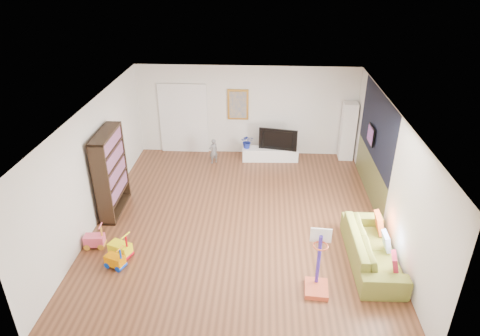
# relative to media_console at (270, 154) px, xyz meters

# --- Properties ---
(floor) EXTENTS (6.50, 7.50, 0.00)m
(floor) POSITION_rel_media_console_xyz_m (-0.74, -3.24, -0.19)
(floor) COLOR brown
(floor) RESTS_ON ground
(ceiling) EXTENTS (6.50, 7.50, 0.00)m
(ceiling) POSITION_rel_media_console_xyz_m (-0.74, -3.24, 2.51)
(ceiling) COLOR white
(ceiling) RESTS_ON ground
(wall_back) EXTENTS (6.50, 0.00, 2.70)m
(wall_back) POSITION_rel_media_console_xyz_m (-0.74, 0.51, 1.16)
(wall_back) COLOR silver
(wall_back) RESTS_ON ground
(wall_front) EXTENTS (6.50, 0.00, 2.70)m
(wall_front) POSITION_rel_media_console_xyz_m (-0.74, -6.99, 1.16)
(wall_front) COLOR silver
(wall_front) RESTS_ON ground
(wall_left) EXTENTS (0.00, 7.50, 2.70)m
(wall_left) POSITION_rel_media_console_xyz_m (-3.99, -3.24, 1.16)
(wall_left) COLOR white
(wall_left) RESTS_ON ground
(wall_right) EXTENTS (0.00, 7.50, 2.70)m
(wall_right) POSITION_rel_media_console_xyz_m (2.51, -3.24, 1.16)
(wall_right) COLOR silver
(wall_right) RESTS_ON ground
(navy_accent) EXTENTS (0.01, 3.20, 1.70)m
(navy_accent) POSITION_rel_media_console_xyz_m (2.50, -1.84, 1.66)
(navy_accent) COLOR black
(navy_accent) RESTS_ON wall_right
(olive_wainscot) EXTENTS (0.01, 3.20, 1.00)m
(olive_wainscot) POSITION_rel_media_console_xyz_m (2.50, -1.84, 0.31)
(olive_wainscot) COLOR brown
(olive_wainscot) RESTS_ON wall_right
(doorway) EXTENTS (1.45, 0.06, 2.10)m
(doorway) POSITION_rel_media_console_xyz_m (-2.64, 0.47, 0.86)
(doorway) COLOR white
(doorway) RESTS_ON ground
(painting_back) EXTENTS (0.62, 0.06, 0.92)m
(painting_back) POSITION_rel_media_console_xyz_m (-0.99, 0.47, 1.36)
(painting_back) COLOR gold
(painting_back) RESTS_ON wall_back
(artwork_right) EXTENTS (0.04, 0.56, 0.46)m
(artwork_right) POSITION_rel_media_console_xyz_m (2.43, -1.64, 1.36)
(artwork_right) COLOR #7F3F8C
(artwork_right) RESTS_ON wall_right
(media_console) EXTENTS (1.66, 0.48, 0.38)m
(media_console) POSITION_rel_media_console_xyz_m (0.00, 0.00, 0.00)
(media_console) COLOR white
(media_console) RESTS_ON ground
(tall_cabinet) EXTENTS (0.41, 0.41, 1.73)m
(tall_cabinet) POSITION_rel_media_console_xyz_m (2.26, 0.26, 0.68)
(tall_cabinet) COLOR white
(tall_cabinet) RESTS_ON ground
(bookshelf) EXTENTS (0.40, 1.39, 2.02)m
(bookshelf) POSITION_rel_media_console_xyz_m (-3.74, -2.97, 0.82)
(bookshelf) COLOR black
(bookshelf) RESTS_ON ground
(sofa) EXTENTS (0.91, 2.26, 0.66)m
(sofa) POSITION_rel_media_console_xyz_m (2.01, -4.60, 0.14)
(sofa) COLOR olive
(sofa) RESTS_ON ground
(basketball_hoop) EXTENTS (0.48, 0.56, 1.26)m
(basketball_hoop) POSITION_rel_media_console_xyz_m (0.83, -5.49, 0.44)
(basketball_hoop) COLOR #D14E2E
(basketball_hoop) RESTS_ON ground
(ride_on_yellow) EXTENTS (0.52, 0.42, 0.59)m
(ride_on_yellow) POSITION_rel_media_console_xyz_m (-3.07, -4.72, 0.10)
(ride_on_yellow) COLOR #FFEE0F
(ride_on_yellow) RESTS_ON ground
(ride_on_orange) EXTENTS (0.44, 0.36, 0.50)m
(ride_on_orange) POSITION_rel_media_console_xyz_m (-3.08, -5.05, 0.06)
(ride_on_orange) COLOR orange
(ride_on_orange) RESTS_ON ground
(ride_on_pink) EXTENTS (0.43, 0.28, 0.54)m
(ride_on_pink) POSITION_rel_media_console_xyz_m (-3.72, -4.44, 0.08)
(ride_on_pink) COLOR #EA4E6D
(ride_on_pink) RESTS_ON ground
(child) EXTENTS (0.33, 0.31, 0.75)m
(child) POSITION_rel_media_console_xyz_m (-1.66, -0.30, 0.19)
(child) COLOR slate
(child) RESTS_ON ground
(tv) EXTENTS (1.13, 0.36, 0.65)m
(tv) POSITION_rel_media_console_xyz_m (0.23, 0.01, 0.51)
(tv) COLOR black
(tv) RESTS_ON media_console
(vase_plant) EXTENTS (0.40, 0.36, 0.41)m
(vase_plant) POSITION_rel_media_console_xyz_m (-0.69, -0.02, 0.40)
(vase_plant) COLOR #182898
(vase_plant) RESTS_ON media_console
(pillow_left) EXTENTS (0.15, 0.35, 0.34)m
(pillow_left) POSITION_rel_media_console_xyz_m (2.25, -5.24, 0.33)
(pillow_left) COLOR #B5233F
(pillow_left) RESTS_ON sofa
(pillow_center) EXTENTS (0.09, 0.35, 0.35)m
(pillow_center) POSITION_rel_media_console_xyz_m (2.25, -4.59, 0.33)
(pillow_center) COLOR white
(pillow_center) RESTS_ON sofa
(pillow_right) EXTENTS (0.13, 0.42, 0.42)m
(pillow_right) POSITION_rel_media_console_xyz_m (2.25, -3.96, 0.33)
(pillow_right) COLOR #C0481E
(pillow_right) RESTS_ON sofa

